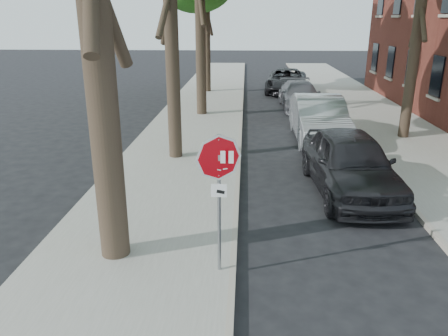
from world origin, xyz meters
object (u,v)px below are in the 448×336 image
object	(u,v)px
car_b	(319,119)
car_d	(286,81)
stop_sign	(219,178)
car_a	(350,163)
car_c	(300,96)

from	to	relation	value
car_b	car_d	size ratio (longest dim) A/B	0.97
stop_sign	car_d	xyz separation A→B (m)	(3.05, 21.44, -1.21)
car_d	car_b	bearing A→B (deg)	-81.45
car_a	car_c	distance (m)	11.72
car_b	car_c	size ratio (longest dim) A/B	1.08
stop_sign	car_b	xyz separation A→B (m)	(3.30, 9.72, -1.09)
car_c	car_d	bearing A→B (deg)	90.79
stop_sign	car_b	size ratio (longest dim) A/B	0.50
car_a	car_b	xyz separation A→B (m)	(0.00, 5.39, 0.01)
car_c	car_d	xyz separation A→B (m)	(-0.25, 5.39, 0.04)
car_b	car_a	bearing A→B (deg)	-90.23
car_a	car_d	distance (m)	17.11
car_b	car_d	distance (m)	11.72
car_a	car_c	size ratio (longest dim) A/B	1.03
car_c	car_a	bearing A→B (deg)	-91.82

